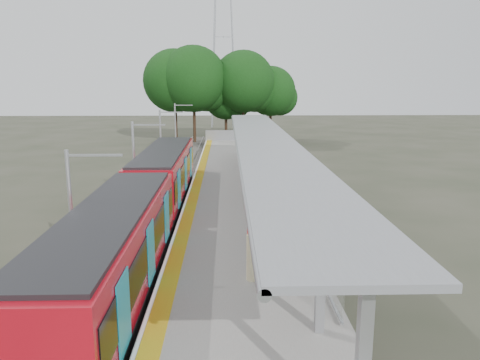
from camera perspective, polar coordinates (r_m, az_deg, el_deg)
name	(u,v)px	position (r m, az deg, el deg)	size (l,w,h in m)	color
trackbed	(167,201)	(31.03, -8.94, -2.55)	(3.00, 70.00, 0.24)	#59544C
platform	(235,195)	(30.68, -0.59, -1.84)	(6.00, 50.00, 1.00)	gray
tactile_strip	(196,188)	(30.63, -5.37, -0.93)	(0.60, 50.00, 0.02)	gold
end_fence	(231,135)	(55.10, -1.07, 5.47)	(6.00, 0.10, 1.20)	#9EA0A5
train	(146,202)	(23.28, -11.41, -2.61)	(2.74, 27.60, 3.62)	black
canopy	(265,147)	(26.32, 3.05, 4.05)	(3.27, 38.00, 3.66)	#9EA0A5
pylon	(223,13)	(83.55, -2.06, 19.64)	(8.00, 4.00, 38.00)	#9EA0A5
tree_cluster	(216,84)	(60.85, -3.00, 11.65)	(19.73, 11.15, 12.21)	#382316
catenary_masts	(135,162)	(29.76, -12.63, 2.18)	(2.08, 48.16, 5.40)	#9EA0A5
bench_near	(314,257)	(17.41, 8.99, -9.27)	(0.68, 1.59, 1.05)	#0E0F49
bench_mid	(281,191)	(27.40, 4.99, -1.30)	(0.69, 1.59, 1.05)	#0E0F49
bench_far	(267,163)	(36.88, 3.29, 2.09)	(0.74, 1.47, 0.96)	#0E0F49
info_pillar_near	(253,257)	(16.44, 1.56, -9.34)	(0.44, 0.44, 1.95)	beige
info_pillar_far	(265,190)	(26.75, 3.04, -1.24)	(0.37, 0.37, 1.64)	beige
litter_bin	(264,227)	(20.74, 2.90, -5.80)	(0.48, 0.48, 0.98)	#9EA0A5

